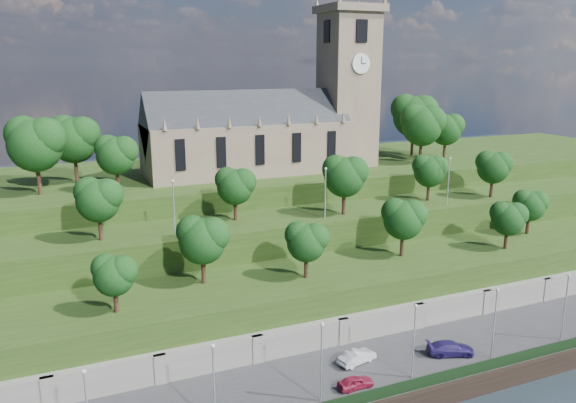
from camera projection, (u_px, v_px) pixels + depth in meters
name	position (u px, v px, depth m)	size (l,w,h in m)	color
promenade	(408.00, 365.00, 59.52)	(160.00, 12.00, 2.00)	#2D2D30
quay_wall	(444.00, 395.00, 54.09)	(160.00, 0.50, 2.20)	black
fence	(441.00, 378.00, 54.31)	(160.00, 0.10, 1.20)	black
retaining_wall	(378.00, 329.00, 64.49)	(160.00, 2.10, 5.00)	slate
embankment_lower	(353.00, 297.00, 69.52)	(160.00, 12.00, 8.00)	#213913
embankment_upper	(315.00, 254.00, 78.86)	(160.00, 10.00, 12.00)	#213913
hilltop	(263.00, 209.00, 97.26)	(160.00, 32.00, 15.00)	#213913
church	(275.00, 124.00, 90.32)	(38.60, 12.35, 27.60)	#6C5C4C
trees_lower	(356.00, 228.00, 67.81)	(62.73, 8.79, 7.83)	black
trees_upper	(330.00, 177.00, 75.95)	(62.80, 8.10, 8.17)	black
trees_hilltop	(286.00, 128.00, 90.32)	(74.86, 16.45, 11.49)	black
lamp_posts_promenade	(414.00, 336.00, 54.30)	(60.36, 0.36, 7.85)	#B2B2B7
lamp_posts_upper	(325.00, 189.00, 73.73)	(40.36, 0.36, 6.94)	#B2B2B7
car_left	(356.00, 382.00, 53.52)	(1.44, 3.57, 1.22)	maroon
car_middle	(357.00, 357.00, 57.95)	(1.49, 4.28, 1.41)	#B0B0B5
car_right	(450.00, 348.00, 59.58)	(2.03, 5.00, 1.45)	navy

